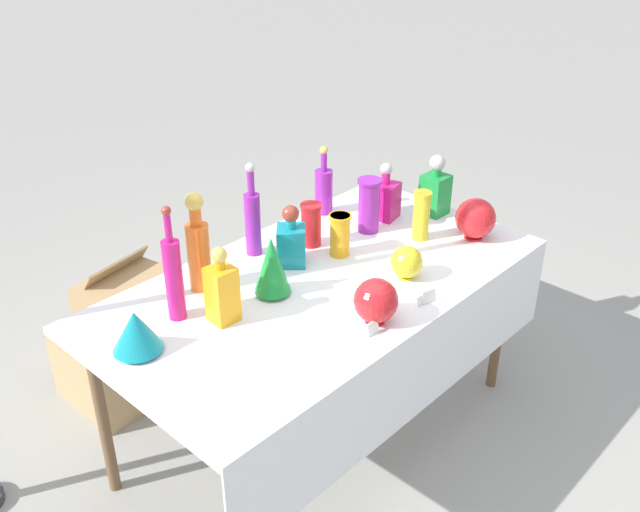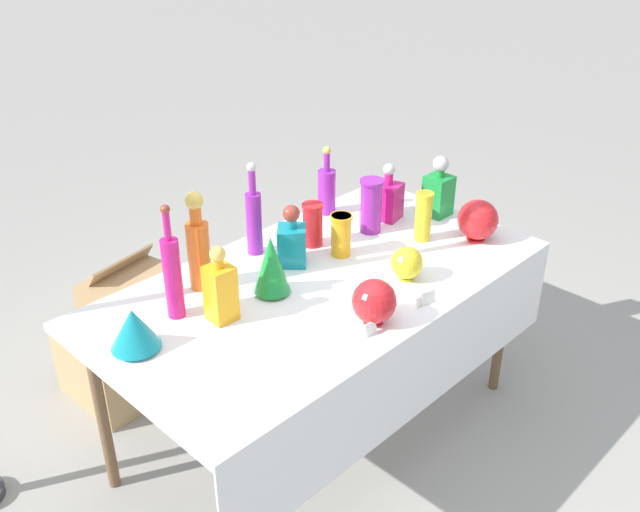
{
  "view_description": "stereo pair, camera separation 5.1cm",
  "coord_description": "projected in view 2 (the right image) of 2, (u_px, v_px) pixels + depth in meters",
  "views": [
    {
      "loc": [
        -1.69,
        -1.59,
        2.14
      ],
      "look_at": [
        0.0,
        0.0,
        0.86
      ],
      "focal_mm": 40.0,
      "sensor_mm": 36.0,
      "label": 1
    },
    {
      "loc": [
        -1.65,
        -1.62,
        2.14
      ],
      "look_at": [
        0.0,
        0.0,
        0.86
      ],
      "focal_mm": 40.0,
      "sensor_mm": 36.0,
      "label": 2
    }
  ],
  "objects": [
    {
      "name": "square_decanter_3",
      "position": [
        438.0,
        190.0,
        3.14
      ],
      "size": [
        0.11,
        0.11,
        0.28
      ],
      "color": "#198C38",
      "rests_on": "display_table"
    },
    {
      "name": "price_tag_center",
      "position": [
        428.0,
        298.0,
        2.53
      ],
      "size": [
        0.06,
        0.03,
        0.05
      ],
      "primitive_type": "cube",
      "rotation": [
        -0.21,
        0.0,
        -0.28
      ],
      "color": "white",
      "rests_on": "display_table"
    },
    {
      "name": "fluted_vase_0",
      "position": [
        271.0,
        265.0,
        2.55
      ],
      "size": [
        0.14,
        0.14,
        0.23
      ],
      "color": "#198C38",
      "rests_on": "display_table"
    },
    {
      "name": "square_decanter_1",
      "position": [
        388.0,
        198.0,
        3.11
      ],
      "size": [
        0.13,
        0.13,
        0.26
      ],
      "color": "#C61972",
      "rests_on": "display_table"
    },
    {
      "name": "price_tag_right",
      "position": [
        420.0,
        300.0,
        2.53
      ],
      "size": [
        0.05,
        0.02,
        0.04
      ],
      "primitive_type": "cube",
      "rotation": [
        -0.21,
        0.0,
        0.21
      ],
      "color": "white",
      "rests_on": "display_table"
    },
    {
      "name": "slender_vase_3",
      "position": [
        423.0,
        215.0,
        2.93
      ],
      "size": [
        0.07,
        0.07,
        0.21
      ],
      "color": "yellow",
      "rests_on": "display_table"
    },
    {
      "name": "square_decanter_2",
      "position": [
        220.0,
        289.0,
        2.4
      ],
      "size": [
        0.09,
        0.09,
        0.28
      ],
      "color": "orange",
      "rests_on": "display_table"
    },
    {
      "name": "square_decanter_0",
      "position": [
        292.0,
        241.0,
        2.75
      ],
      "size": [
        0.15,
        0.15,
        0.25
      ],
      "color": "teal",
      "rests_on": "display_table"
    },
    {
      "name": "price_tag_left",
      "position": [
        370.0,
        329.0,
        2.37
      ],
      "size": [
        0.05,
        0.02,
        0.05
      ],
      "primitive_type": "cube",
      "rotation": [
        -0.21,
        0.0,
        -0.02
      ],
      "color": "white",
      "rests_on": "display_table"
    },
    {
      "name": "slender_vase_2",
      "position": [
        371.0,
        204.0,
        2.99
      ],
      "size": [
        0.1,
        0.1,
        0.23
      ],
      "color": "purple",
      "rests_on": "display_table"
    },
    {
      "name": "ground_plane",
      "position": [
        320.0,
        431.0,
        3.06
      ],
      "size": [
        40.0,
        40.0,
        0.0
      ],
      "primitive_type": "plane",
      "color": "gray"
    },
    {
      "name": "fluted_vase_1",
      "position": [
        134.0,
        329.0,
        2.27
      ],
      "size": [
        0.16,
        0.16,
        0.15
      ],
      "color": "teal",
      "rests_on": "display_table"
    },
    {
      "name": "tall_bottle_1",
      "position": [
        327.0,
        189.0,
        3.16
      ],
      "size": [
        0.08,
        0.08,
        0.31
      ],
      "color": "purple",
      "rests_on": "display_table"
    },
    {
      "name": "tall_bottle_2",
      "position": [
        198.0,
        247.0,
        2.57
      ],
      "size": [
        0.08,
        0.08,
        0.38
      ],
      "color": "orange",
      "rests_on": "display_table"
    },
    {
      "name": "tall_bottle_0",
      "position": [
        254.0,
        218.0,
        2.81
      ],
      "size": [
        0.06,
        0.06,
        0.39
      ],
      "color": "purple",
      "rests_on": "display_table"
    },
    {
      "name": "cardboard_box_behind_left",
      "position": [
        140.0,
        305.0,
        3.66
      ],
      "size": [
        0.52,
        0.51,
        0.38
      ],
      "color": "tan",
      "rests_on": "ground"
    },
    {
      "name": "round_bowl_2",
      "position": [
        407.0,
        263.0,
        2.66
      ],
      "size": [
        0.12,
        0.12,
        0.13
      ],
      "color": "yellow",
      "rests_on": "display_table"
    },
    {
      "name": "display_table",
      "position": [
        328.0,
        298.0,
        2.7
      ],
      "size": [
        1.75,
        0.94,
        0.76
      ],
      "color": "white",
      "rests_on": "ground"
    },
    {
      "name": "slender_vase_1",
      "position": [
        313.0,
        223.0,
        2.89
      ],
      "size": [
        0.09,
        0.09,
        0.18
      ],
      "color": "red",
      "rests_on": "display_table"
    },
    {
      "name": "round_bowl_0",
      "position": [
        478.0,
        220.0,
        2.93
      ],
      "size": [
        0.17,
        0.17,
        0.18
      ],
      "color": "red",
      "rests_on": "display_table"
    },
    {
      "name": "round_bowl_1",
      "position": [
        374.0,
        301.0,
        2.4
      ],
      "size": [
        0.15,
        0.15,
        0.16
      ],
      "color": "red",
      "rests_on": "display_table"
    },
    {
      "name": "cardboard_box_behind_right",
      "position": [
        125.0,
        359.0,
        3.25
      ],
      "size": [
        0.48,
        0.45,
        0.39
      ],
      "color": "tan",
      "rests_on": "ground"
    },
    {
      "name": "tall_bottle_3",
      "position": [
        173.0,
        274.0,
        2.4
      ],
      "size": [
        0.06,
        0.06,
        0.42
      ],
      "color": "#C61972",
      "rests_on": "display_table"
    },
    {
      "name": "slender_vase_0",
      "position": [
        341.0,
        234.0,
        2.82
      ],
      "size": [
        0.09,
        0.09,
        0.17
      ],
      "color": "orange",
      "rests_on": "display_table"
    }
  ]
}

